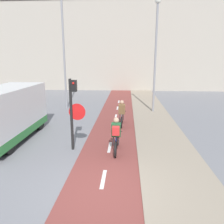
{
  "coord_description": "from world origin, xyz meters",
  "views": [
    {
      "loc": [
        0.68,
        -5.53,
        3.64
      ],
      "look_at": [
        0.0,
        4.41,
        1.2
      ],
      "focal_mm": 35.0,
      "sensor_mm": 36.0,
      "label": 1
    }
  ],
  "objects_px": {
    "van": "(7,115)",
    "street_lamp_sidewalk": "(156,46)",
    "street_lamp_far": "(63,42)",
    "cyclist_near": "(116,136)",
    "traffic_light_pole": "(73,107)",
    "cyclist_far": "(122,114)"
  },
  "relations": [
    {
      "from": "traffic_light_pole",
      "to": "cyclist_near",
      "type": "bearing_deg",
      "value": -6.22
    },
    {
      "from": "traffic_light_pole",
      "to": "cyclist_near",
      "type": "distance_m",
      "value": 2.04
    },
    {
      "from": "traffic_light_pole",
      "to": "street_lamp_far",
      "type": "distance_m",
      "value": 8.52
    },
    {
      "from": "street_lamp_far",
      "to": "street_lamp_sidewalk",
      "type": "distance_m",
      "value": 6.44
    },
    {
      "from": "street_lamp_far",
      "to": "street_lamp_sidewalk",
      "type": "xyz_separation_m",
      "value": [
        6.38,
        -0.79,
        -0.33
      ]
    },
    {
      "from": "street_lamp_far",
      "to": "cyclist_near",
      "type": "relative_size",
      "value": 4.91
    },
    {
      "from": "traffic_light_pole",
      "to": "van",
      "type": "xyz_separation_m",
      "value": [
        -3.3,
        0.93,
        -0.62
      ]
    },
    {
      "from": "street_lamp_sidewalk",
      "to": "cyclist_near",
      "type": "xyz_separation_m",
      "value": [
        -2.25,
        -7.0,
        -3.75
      ]
    },
    {
      "from": "street_lamp_far",
      "to": "cyclist_far",
      "type": "height_order",
      "value": "street_lamp_far"
    },
    {
      "from": "street_lamp_far",
      "to": "van",
      "type": "bearing_deg",
      "value": -97.45
    },
    {
      "from": "street_lamp_far",
      "to": "cyclist_far",
      "type": "bearing_deg",
      "value": -44.23
    },
    {
      "from": "street_lamp_sidewalk",
      "to": "van",
      "type": "xyz_separation_m",
      "value": [
        -7.25,
        -5.89,
        -3.27
      ]
    },
    {
      "from": "cyclist_near",
      "to": "van",
      "type": "height_order",
      "value": "van"
    },
    {
      "from": "cyclist_near",
      "to": "cyclist_far",
      "type": "distance_m",
      "value": 3.64
    },
    {
      "from": "traffic_light_pole",
      "to": "street_lamp_far",
      "type": "xyz_separation_m",
      "value": [
        -2.43,
        7.6,
        2.98
      ]
    },
    {
      "from": "street_lamp_sidewalk",
      "to": "cyclist_far",
      "type": "distance_m",
      "value": 5.49
    },
    {
      "from": "traffic_light_pole",
      "to": "cyclist_near",
      "type": "relative_size",
      "value": 1.78
    },
    {
      "from": "street_lamp_sidewalk",
      "to": "street_lamp_far",
      "type": "bearing_deg",
      "value": 172.95
    },
    {
      "from": "traffic_light_pole",
      "to": "cyclist_far",
      "type": "distance_m",
      "value": 4.07
    },
    {
      "from": "street_lamp_far",
      "to": "cyclist_near",
      "type": "bearing_deg",
      "value": -62.05
    },
    {
      "from": "street_lamp_far",
      "to": "cyclist_far",
      "type": "distance_m",
      "value": 7.24
    },
    {
      "from": "van",
      "to": "street_lamp_sidewalk",
      "type": "bearing_deg",
      "value": 39.06
    }
  ]
}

